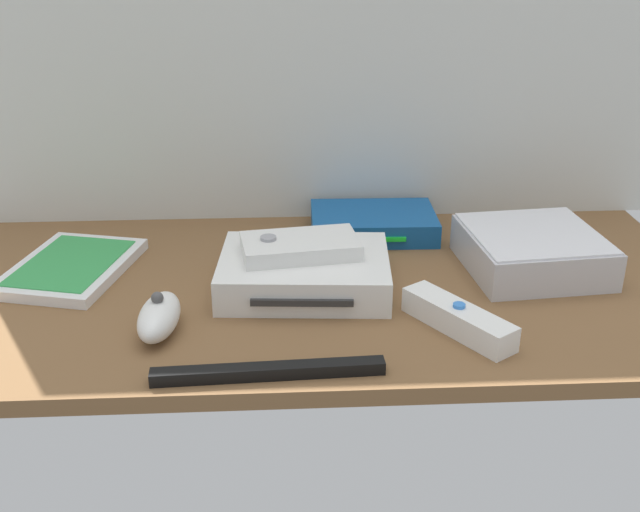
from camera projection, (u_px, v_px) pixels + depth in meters
ground_plane at (320, 291)px, 99.31cm from camera, size 100.00×48.00×2.00cm
back_wall at (310, 2)px, 108.18cm from camera, size 110.00×1.20×64.00cm
game_console at (304, 272)px, 97.08cm from camera, size 22.07×17.62×4.40cm
mini_computer at (532, 251)px, 102.14cm from camera, size 18.55×18.55×5.30cm
game_case at (71, 267)px, 101.87cm from camera, size 17.80×21.73×1.56cm
network_router at (373, 223)px, 113.60cm from camera, size 18.21×12.63×3.40cm
remote_wand at (458, 319)px, 87.53cm from camera, size 11.27×14.28×3.40cm
remote_nunchuk at (159, 317)px, 86.90cm from camera, size 5.30×10.36×5.10cm
remote_classic_pad at (300, 245)px, 96.76cm from camera, size 15.36×9.89×2.40cm
sensor_bar at (269, 371)px, 79.05cm from camera, size 24.06×2.90×1.40cm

